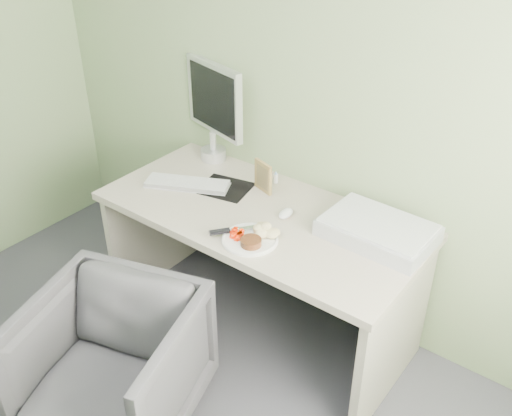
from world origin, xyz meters
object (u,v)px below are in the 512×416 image
Objects in this scene: desk at (260,243)px; desk_chair at (112,365)px; plate at (250,239)px; scanner at (378,231)px; monitor at (214,106)px.

desk_chair is (-0.15, -0.87, -0.23)m from desk.
scanner reaches higher than plate.
desk is at bearing 63.15° from desk_chair.
desk is 2.91× the size of monitor.
desk_chair is at bearing -99.75° from desk.
plate reaches higher than desk_chair.
scanner is at bearing 39.30° from plate.
scanner is at bearing 14.53° from desk.
desk reaches higher than desk_chair.
desk is at bearing 116.51° from plate.
desk is 0.80m from monitor.
desk_chair is (-0.70, -1.01, -0.45)m from scanner.
scanner reaches higher than desk_chair.
desk_chair is at bearing -111.80° from plate.
monitor reaches higher than scanner.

